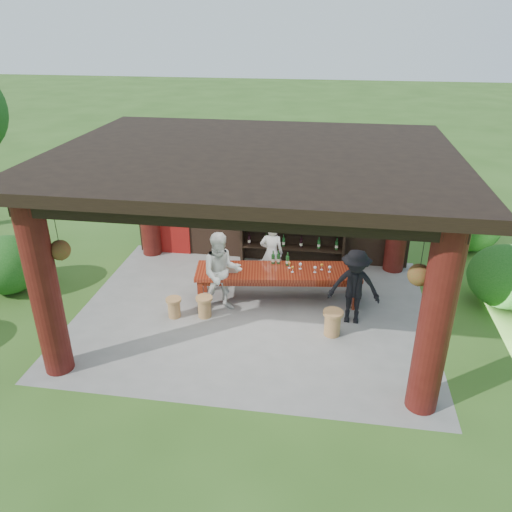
# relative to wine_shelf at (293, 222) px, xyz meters

# --- Properties ---
(ground) EXTENTS (90.00, 90.00, 0.00)m
(ground) POSITION_rel_wine_shelf_xyz_m (-0.61, -2.45, -1.15)
(ground) COLOR #2D5119
(ground) RESTS_ON ground
(pavilion) EXTENTS (7.50, 6.00, 3.60)m
(pavilion) POSITION_rel_wine_shelf_xyz_m (-0.62, -2.02, 0.98)
(pavilion) COLOR slate
(pavilion) RESTS_ON ground
(wine_shelf) EXTENTS (2.61, 0.40, 2.30)m
(wine_shelf) POSITION_rel_wine_shelf_xyz_m (0.00, 0.00, 0.00)
(wine_shelf) COLOR black
(wine_shelf) RESTS_ON ground
(tasting_table) EXTENTS (3.67, 1.40, 0.75)m
(tasting_table) POSITION_rel_wine_shelf_xyz_m (-0.16, -1.85, -0.52)
(tasting_table) COLOR #5C170D
(tasting_table) RESTS_ON ground
(stool_near_left) EXTENTS (0.35, 0.35, 0.47)m
(stool_near_left) POSITION_rel_wine_shelf_xyz_m (-1.60, -2.77, -0.91)
(stool_near_left) COLOR olive
(stool_near_left) RESTS_ON ground
(stool_near_right) EXTENTS (0.40, 0.40, 0.53)m
(stool_near_right) POSITION_rel_wine_shelf_xyz_m (1.07, -3.03, -0.87)
(stool_near_right) COLOR olive
(stool_near_right) RESTS_ON ground
(stool_far_left) EXTENTS (0.33, 0.33, 0.44)m
(stool_far_left) POSITION_rel_wine_shelf_xyz_m (-2.23, -2.87, -0.92)
(stool_far_left) COLOR olive
(stool_far_left) RESTS_ON ground
(host) EXTENTS (0.56, 0.39, 1.49)m
(host) POSITION_rel_wine_shelf_xyz_m (-0.40, -1.01, -0.41)
(host) COLOR white
(host) RESTS_ON ground
(guest_woman) EXTENTS (1.03, 0.91, 1.78)m
(guest_woman) POSITION_rel_wine_shelf_xyz_m (-1.28, -2.42, -0.26)
(guest_woman) COLOR silver
(guest_woman) RESTS_ON ground
(guest_man) EXTENTS (1.07, 0.65, 1.62)m
(guest_man) POSITION_rel_wine_shelf_xyz_m (1.47, -2.47, -0.35)
(guest_man) COLOR black
(guest_man) RESTS_ON ground
(table_bottles) EXTENTS (0.41, 0.14, 0.31)m
(table_bottles) POSITION_rel_wine_shelf_xyz_m (-0.16, -1.55, -0.25)
(table_bottles) COLOR #194C1E
(table_bottles) RESTS_ON tasting_table
(table_glasses) EXTENTS (0.95, 0.28, 0.15)m
(table_glasses) POSITION_rel_wine_shelf_xyz_m (0.49, -1.77, -0.33)
(table_glasses) COLOR silver
(table_glasses) RESTS_ON tasting_table
(napkin_basket) EXTENTS (0.28, 0.21, 0.14)m
(napkin_basket) POSITION_rel_wine_shelf_xyz_m (-1.13, -2.05, -0.33)
(napkin_basket) COLOR #BF6672
(napkin_basket) RESTS_ON tasting_table
(shrubs) EXTENTS (14.88, 8.37, 1.36)m
(shrubs) POSITION_rel_wine_shelf_xyz_m (0.03, -2.07, -0.59)
(shrubs) COLOR #194C14
(shrubs) RESTS_ON ground
(trees) EXTENTS (21.14, 8.41, 4.80)m
(trees) POSITION_rel_wine_shelf_xyz_m (2.60, -0.82, 2.21)
(trees) COLOR #3F2819
(trees) RESTS_ON ground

